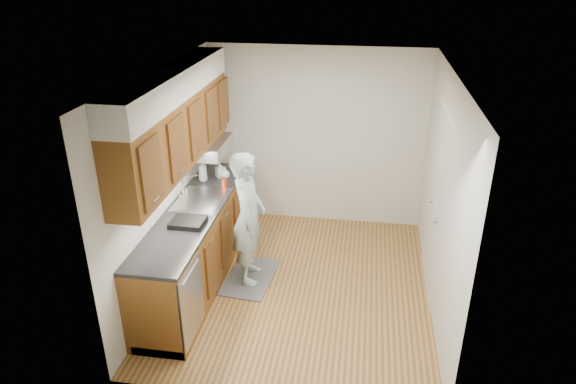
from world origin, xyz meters
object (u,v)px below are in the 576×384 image
object	(u,v)px
person	(248,210)
dish_rack	(188,222)
soap_bottle_a	(203,170)
soap_bottle_c	(225,173)
soap_bottle_b	(220,170)
soda_can	(224,184)

from	to	relation	value
person	dish_rack	xyz separation A→B (m)	(-0.55, -0.48, 0.05)
soap_bottle_a	soap_bottle_c	size ratio (longest dim) A/B	1.94
person	soap_bottle_a	size ratio (longest dim) A/B	6.12
soap_bottle_a	dish_rack	world-z (taller)	soap_bottle_a
soap_bottle_b	soap_bottle_c	bearing A→B (deg)	-19.90
soap_bottle_a	soap_bottle_b	distance (m)	0.24
soap_bottle_b	soap_bottle_a	bearing A→B (deg)	-143.20
person	soap_bottle_c	size ratio (longest dim) A/B	11.90
soap_bottle_c	person	bearing A→B (deg)	-58.81
soap_bottle_a	soda_can	xyz separation A→B (m)	(0.33, -0.20, -0.08)
soap_bottle_b	dish_rack	xyz separation A→B (m)	(0.01, -1.30, -0.08)
soap_bottle_c	dish_rack	xyz separation A→B (m)	(-0.06, -1.28, -0.05)
soap_bottle_c	soda_can	xyz separation A→B (m)	(0.08, -0.32, -0.01)
person	soap_bottle_a	bearing A→B (deg)	39.23
soap_bottle_c	soda_can	distance (m)	0.33
person	soap_bottle_b	xyz separation A→B (m)	(-0.56, 0.83, 0.12)
soap_bottle_a	dish_rack	distance (m)	1.19
person	dish_rack	distance (m)	0.73
person	soap_bottle_c	distance (m)	0.94
person	soap_bottle_b	distance (m)	1.00
soap_bottle_c	soda_can	size ratio (longest dim) A/B	1.12
soap_bottle_c	soda_can	bearing A→B (deg)	-76.41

